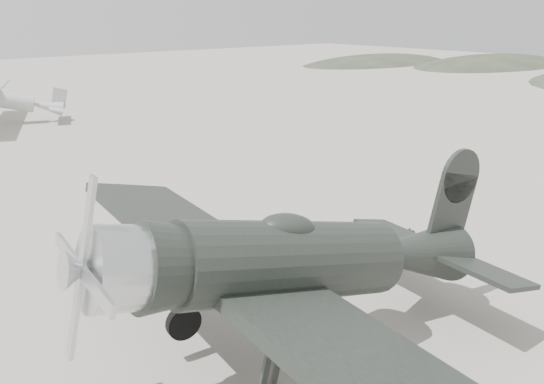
# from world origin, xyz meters

# --- Properties ---
(ground) EXTENTS (160.00, 160.00, 0.00)m
(ground) POSITION_xyz_m (0.00, 0.00, 0.00)
(ground) COLOR gray
(ground) RESTS_ON ground
(hill_east_north) EXTENTS (36.00, 18.00, 6.00)m
(hill_east_north) POSITION_xyz_m (60.00, 28.00, 0.00)
(hill_east_north) COLOR #2E3526
(hill_east_north) RESTS_ON ground
(hill_northeast) EXTENTS (32.00, 16.00, 5.20)m
(hill_northeast) POSITION_xyz_m (50.00, 40.00, 0.00)
(hill_northeast) COLOR #2E3526
(hill_northeast) RESTS_ON ground
(lowwing_monoplane) EXTENTS (9.40, 13.16, 4.24)m
(lowwing_monoplane) POSITION_xyz_m (-4.62, -3.48, 2.24)
(lowwing_monoplane) COLOR black
(lowwing_monoplane) RESTS_ON ground
(sign_board) EXTENTS (0.32, 0.81, 1.21)m
(sign_board) POSITION_xyz_m (0.30, -2.00, 0.72)
(sign_board) COLOR #333333
(sign_board) RESTS_ON ground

